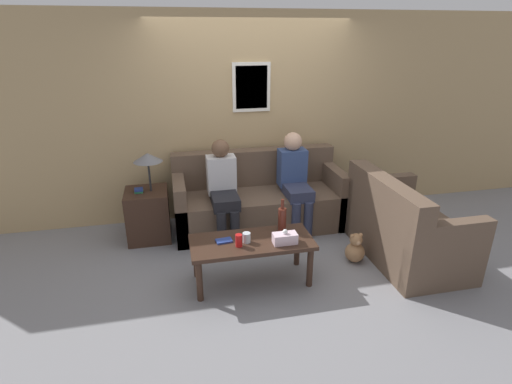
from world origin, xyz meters
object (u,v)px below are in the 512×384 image
(drinking_glass, at_px, (247,238))
(person_right, at_px, (295,177))
(couch_main, at_px, (258,201))
(person_left, at_px, (223,186))
(coffee_table, at_px, (252,246))
(wine_bottle, at_px, (282,219))
(teddy_bear, at_px, (355,249))
(couch_side, at_px, (404,230))

(drinking_glass, relative_size, person_right, 0.08)
(couch_main, distance_m, person_left, 0.61)
(coffee_table, distance_m, wine_bottle, 0.42)
(wine_bottle, height_order, person_right, person_right)
(teddy_bear, bearing_deg, drinking_glass, -173.18)
(coffee_table, distance_m, teddy_bear, 1.21)
(coffee_table, xyz_separation_m, person_right, (0.77, 1.09, 0.27))
(couch_side, relative_size, person_right, 1.17)
(drinking_glass, distance_m, person_right, 1.40)
(couch_main, relative_size, wine_bottle, 6.22)
(person_left, xyz_separation_m, person_right, (0.90, 0.07, 0.02))
(drinking_glass, distance_m, teddy_bear, 1.29)
(couch_main, height_order, person_right, person_right)
(couch_main, bearing_deg, coffee_table, -105.61)
(coffee_table, relative_size, teddy_bear, 3.54)
(drinking_glass, bearing_deg, wine_bottle, 22.70)
(couch_main, relative_size, teddy_bear, 6.27)
(couch_main, height_order, teddy_bear, couch_main)
(person_right, bearing_deg, coffee_table, -125.37)
(drinking_glass, xyz_separation_m, person_right, (0.83, 1.11, 0.16))
(coffee_table, height_order, person_right, person_right)
(couch_side, relative_size, wine_bottle, 4.15)
(coffee_table, relative_size, wine_bottle, 3.51)
(drinking_glass, height_order, teddy_bear, drinking_glass)
(person_left, height_order, person_right, person_right)
(coffee_table, xyz_separation_m, person_left, (-0.13, 1.02, 0.25))
(wine_bottle, relative_size, teddy_bear, 1.01)
(coffee_table, bearing_deg, wine_bottle, 22.96)
(person_left, bearing_deg, drinking_glass, -85.91)
(couch_main, height_order, wine_bottle, couch_main)
(couch_side, distance_m, coffee_table, 1.73)
(wine_bottle, bearing_deg, teddy_bear, -1.45)
(person_left, bearing_deg, person_right, 4.36)
(person_right, bearing_deg, couch_main, 161.65)
(couch_side, height_order, drinking_glass, couch_side)
(person_left, height_order, teddy_bear, person_left)
(teddy_bear, bearing_deg, coffee_table, -173.88)
(couch_main, bearing_deg, teddy_bear, -53.20)
(couch_main, xyz_separation_m, person_right, (0.43, -0.14, 0.34))
(couch_main, xyz_separation_m, person_left, (-0.47, -0.21, 0.32))
(drinking_glass, bearing_deg, couch_main, 72.34)
(couch_side, bearing_deg, person_right, 43.90)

